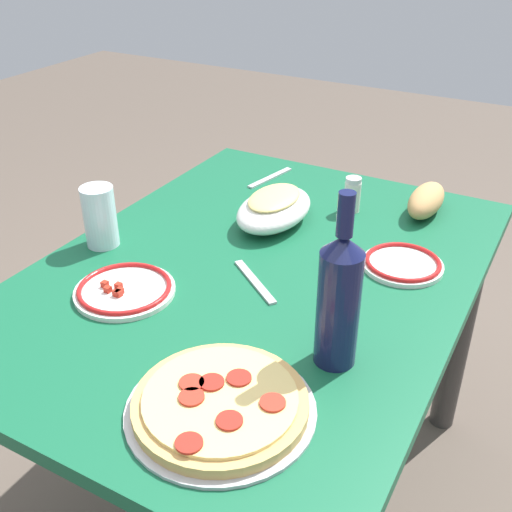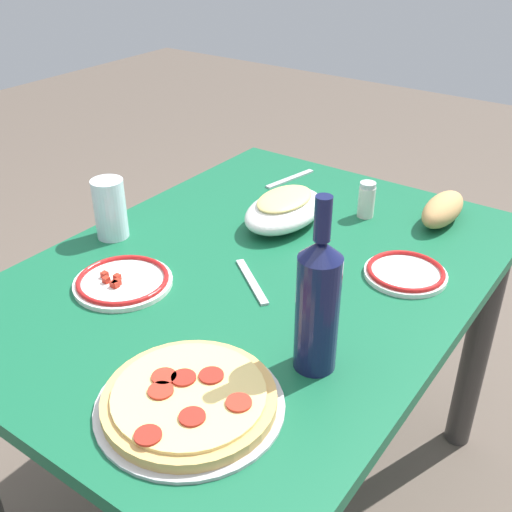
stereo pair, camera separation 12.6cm
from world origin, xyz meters
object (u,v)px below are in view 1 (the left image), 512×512
Objects in this scene: water_glass at (100,217)px; spice_shaker at (352,195)px; pepperoni_pizza at (220,404)px; baked_pasta_dish at (274,207)px; dining_table at (256,318)px; wine_bottle at (339,298)px; side_plate_far at (125,290)px; bread_loaf at (426,200)px; side_plate_near at (403,264)px.

water_glass reaches higher than spice_shaker.
spice_shaker is at bearing -173.91° from pepperoni_pizza.
baked_pasta_dish is 0.40m from water_glass.
water_glass reaches higher than dining_table.
wine_bottle is at bearing 53.05° from dining_table.
baked_pasta_dish is 0.20m from spice_shaker.
wine_bottle is (0.39, 0.32, 0.08)m from baked_pasta_dish.
water_glass is 0.22m from side_plate_far.
water_glass is (-0.31, -0.50, 0.05)m from pepperoni_pizza.
side_plate_far is 0.61m from spice_shaker.
spice_shaker reaches higher than baked_pasta_dish.
baked_pasta_dish is 1.76× the size of water_glass.
pepperoni_pizza is 0.81m from bread_loaf.
side_plate_near is at bearing 119.89° from dining_table.
side_plate_near is at bearing 178.30° from wine_bottle.
dining_table is 0.33m from side_plate_near.
wine_bottle reaches higher than side_plate_near.
dining_table is 6.86× the size of side_plate_near.
pepperoni_pizza is 2.12× the size of water_glass.
dining_table is at bearing -126.95° from wine_bottle.
bread_loaf is (-0.62, -0.02, -0.09)m from wine_bottle.
wine_bottle is at bearing 78.82° from water_glass.
wine_bottle is 2.23× the size of water_glass.
water_glass reaches higher than side_plate_near.
pepperoni_pizza is 1.20× the size of baked_pasta_dish.
pepperoni_pizza is 3.32× the size of spice_shaker.
pepperoni_pizza is 0.95× the size of wine_bottle.
side_plate_far reaches higher than side_plate_near.
side_plate_near is at bearing 6.28° from bread_loaf.
bread_loaf reaches higher than side_plate_near.
bread_loaf reaches higher than pepperoni_pizza.
wine_bottle is at bearing -1.70° from side_plate_near.
spice_shaker is (-0.42, 0.42, -0.03)m from water_glass.
dining_table is at bearing -11.79° from spice_shaker.
spice_shaker is (-0.55, 0.25, 0.03)m from side_plate_far.
side_plate_far is at bearing 51.82° from water_glass.
pepperoni_pizza is (0.38, 0.15, 0.14)m from dining_table.
side_plate_far is (0.41, -0.12, -0.03)m from baked_pasta_dish.
wine_bottle reaches higher than side_plate_far.
pepperoni_pizza is at bearing -11.85° from side_plate_near.
spice_shaker reaches higher than side_plate_near.
pepperoni_pizza is 1.72× the size of side_plate_near.
wine_bottle is 0.58m from spice_shaker.
water_glass reaches higher than bread_loaf.
wine_bottle reaches higher than dining_table.
dining_table is at bearing 101.81° from water_glass.
baked_pasta_dish is at bearing -162.71° from dining_table.
pepperoni_pizza is at bearing 21.51° from dining_table.
baked_pasta_dish is 1.43× the size of side_plate_near.
spice_shaker is at bearing -65.19° from bread_loaf.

